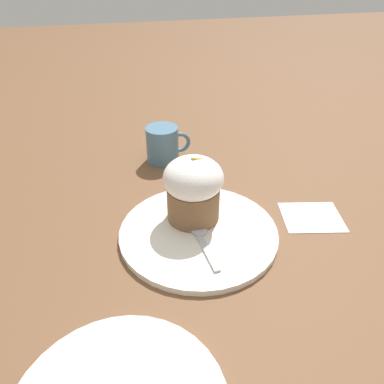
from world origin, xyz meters
name	(u,v)px	position (x,y,z in m)	size (l,w,h in m)	color
ground_plane	(198,235)	(0.00, 0.00, 0.00)	(4.00, 4.00, 0.00)	brown
dessert_plate	(198,233)	(0.00, 0.00, 0.01)	(0.26, 0.26, 0.01)	white
carrot_cake	(192,188)	(0.00, 0.04, 0.07)	(0.10, 0.10, 0.12)	brown
spoon	(201,237)	(0.00, -0.02, 0.01)	(0.03, 0.11, 0.01)	#B7B7BC
coffee_cup	(163,144)	(-0.01, 0.27, 0.04)	(0.10, 0.07, 0.08)	teal
paper_napkin	(312,217)	(0.21, 0.00, 0.00)	(0.12, 0.11, 0.00)	white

